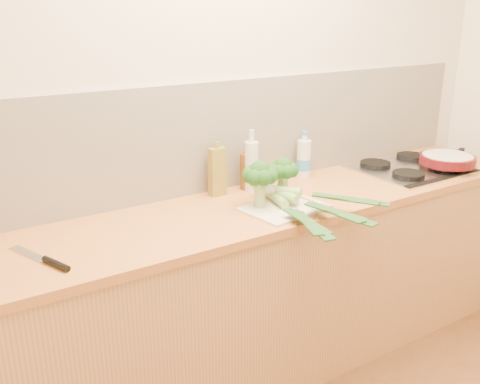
# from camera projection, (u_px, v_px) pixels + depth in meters

# --- Properties ---
(room_shell) EXTENTS (3.50, 3.50, 3.50)m
(room_shell) POSITION_uv_depth(u_px,v_px,m) (229.00, 135.00, 2.65)
(room_shell) COLOR beige
(room_shell) RESTS_ON ground
(counter) EXTENTS (3.20, 0.62, 0.90)m
(counter) POSITION_uv_depth(u_px,v_px,m) (261.00, 288.00, 2.66)
(counter) COLOR tan
(counter) RESTS_ON ground
(gas_hob) EXTENTS (0.58, 0.50, 0.04)m
(gas_hob) POSITION_uv_depth(u_px,v_px,m) (410.00, 167.00, 3.02)
(gas_hob) COLOR silver
(gas_hob) RESTS_ON counter
(chopping_board) EXTENTS (0.40, 0.32, 0.01)m
(chopping_board) POSITION_uv_depth(u_px,v_px,m) (285.00, 208.00, 2.44)
(chopping_board) COLOR beige
(chopping_board) RESTS_ON counter
(broccoli_left) EXTENTS (0.16, 0.16, 0.22)m
(broccoli_left) POSITION_uv_depth(u_px,v_px,m) (260.00, 175.00, 2.39)
(broccoli_left) COLOR #8CB067
(broccoli_left) RESTS_ON chopping_board
(broccoli_right) EXTENTS (0.14, 0.15, 0.20)m
(broccoli_right) POSITION_uv_depth(u_px,v_px,m) (283.00, 171.00, 2.49)
(broccoli_right) COLOR #8CB067
(broccoli_right) RESTS_ON chopping_board
(leek_front) EXTENTS (0.20, 0.68, 0.04)m
(leek_front) POSITION_uv_depth(u_px,v_px,m) (285.00, 205.00, 2.40)
(leek_front) COLOR white
(leek_front) RESTS_ON chopping_board
(leek_mid) EXTENTS (0.18, 0.69, 0.04)m
(leek_mid) POSITION_uv_depth(u_px,v_px,m) (296.00, 199.00, 2.41)
(leek_mid) COLOR white
(leek_mid) RESTS_ON chopping_board
(leek_back) EXTENTS (0.37, 0.53, 0.04)m
(leek_back) POSITION_uv_depth(u_px,v_px,m) (307.00, 194.00, 2.43)
(leek_back) COLOR white
(leek_back) RESTS_ON chopping_board
(chefs_knife) EXTENTS (0.15, 0.33, 0.02)m
(chefs_knife) POSITION_uv_depth(u_px,v_px,m) (49.00, 261.00, 1.91)
(chefs_knife) COLOR silver
(chefs_knife) RESTS_ON counter
(skillet) EXTENTS (0.43, 0.30, 0.05)m
(skillet) POSITION_uv_depth(u_px,v_px,m) (447.00, 159.00, 2.99)
(skillet) COLOR #4F0D11
(skillet) RESTS_ON gas_hob
(oil_tin) EXTENTS (0.08, 0.05, 0.27)m
(oil_tin) POSITION_uv_depth(u_px,v_px,m) (217.00, 171.00, 2.58)
(oil_tin) COLOR olive
(oil_tin) RESTS_ON counter
(glass_bottle) EXTENTS (0.07, 0.07, 0.31)m
(glass_bottle) POSITION_uv_depth(u_px,v_px,m) (251.00, 165.00, 2.65)
(glass_bottle) COLOR silver
(glass_bottle) RESTS_ON counter
(amber_bottle) EXTENTS (0.06, 0.06, 0.23)m
(amber_bottle) POSITION_uv_depth(u_px,v_px,m) (246.00, 170.00, 2.68)
(amber_bottle) COLOR brown
(amber_bottle) RESTS_ON counter
(water_bottle) EXTENTS (0.08, 0.08, 0.23)m
(water_bottle) POSITION_uv_depth(u_px,v_px,m) (304.00, 160.00, 2.87)
(water_bottle) COLOR silver
(water_bottle) RESTS_ON counter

